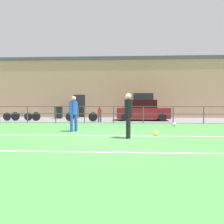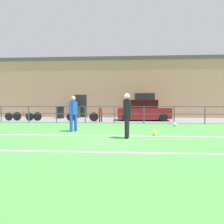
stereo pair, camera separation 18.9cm
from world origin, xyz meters
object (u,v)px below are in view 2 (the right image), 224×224
Objects in this scene: player_striker at (73,111)px; bicycle_parked_2 at (82,117)px; trash_bin_1 at (76,112)px; soccer_ball_match at (155,133)px; trash_bin_0 at (60,112)px; parked_car_red at (143,111)px; player_goalkeeper at (127,113)px; soccer_ball_spare at (175,124)px; spectator_child at (100,113)px; bicycle_parked_0 at (19,116)px; bicycle_parked_1 at (27,116)px.

player_striker reaches higher than bicycle_parked_2.
soccer_ball_match is at bearing -59.32° from trash_bin_1.
bicycle_parked_2 is (-0.65, 5.11, -0.61)m from player_striker.
parked_car_red is at bearing -11.85° from trash_bin_0.
player_goalkeeper reaches higher than soccer_ball_spare.
spectator_child reaches higher than soccer_ball_spare.
trash_bin_0 is at bearing 38.96° from player_goalkeeper.
soccer_ball_match and soccer_ball_spare have the same top height.
player_goalkeeper is 11.28m from trash_bin_1.
bicycle_parked_1 reaches higher than bicycle_parked_0.
trash_bin_1 reaches higher than soccer_ball_spare.
player_goalkeeper is 5.28m from soccer_ball_spare.
bicycle_parked_1 is 4.30m from bicycle_parked_2.
bicycle_parked_1 is 0.95× the size of bicycle_parked_2.
trash_bin_1 is (-4.52, 10.32, -0.49)m from player_goalkeeper.
spectator_child is at bearing -5.16° from bicycle_parked_0.
bicycle_parked_0 is (-6.30, 0.57, -0.30)m from spectator_child.
parked_car_red is at bearing 14.67° from bicycle_parked_2.
bicycle_parked_1 is (0.63, 0.00, 0.02)m from bicycle_parked_0.
player_goalkeeper reaches higher than bicycle_parked_0.
spectator_child is (-4.71, 2.19, 0.54)m from soccer_ball_spare.
soccer_ball_match is at bearing -34.45° from bicycle_parked_0.
bicycle_parked_2 is at bearing 125.80° from soccer_ball_match.
player_goalkeeper is 0.78× the size of bicycle_parked_0.
bicycle_parked_1 is (-5.67, 0.57, -0.28)m from spectator_child.
soccer_ball_match is at bearing -90.46° from parked_car_red.
parked_car_red is 7.18m from trash_bin_0.
player_striker is at bearing 64.01° from player_goalkeeper.
bicycle_parked_2 reaches higher than bicycle_parked_0.
parked_car_red reaches higher than soccer_ball_spare.
bicycle_parked_2 is 3.70m from trash_bin_1.
bicycle_parked_2 is (-6.10, 2.50, 0.26)m from soccer_ball_spare.
soccer_ball_spare is 0.10× the size of bicycle_parked_1.
bicycle_parked_1 is at bearing 54.44° from player_goalkeeper.
parked_car_red reaches higher than soccer_ball_match.
trash_bin_1 is (-1.27, 3.47, 0.16)m from bicycle_parked_2.
player_striker is at bearing -67.88° from trash_bin_0.
player_striker reaches higher than soccer_ball_spare.
spectator_child is at bearing 23.68° from player_goalkeeper.
spectator_child reaches higher than bicycle_parked_0.
soccer_ball_spare is (2.85, 4.35, -0.90)m from player_goalkeeper.
parked_car_red is at bearing 5.61° from bicycle_parked_0.
spectator_child is 4.90m from trash_bin_0.
parked_car_red reaches higher than bicycle_parked_1.
player_striker is at bearing -47.39° from bicycle_parked_1.
bicycle_parked_0 is at bearing 177.04° from bicycle_parked_2.
player_striker is 6.11m from soccer_ball_spare.
player_striker is 8.81m from trash_bin_1.
trash_bin_1 is at bearing -126.40° from player_striker.
bicycle_parked_1 is at bearing 0.00° from bicycle_parked_0.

